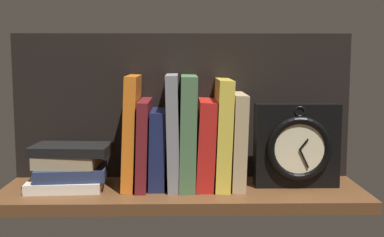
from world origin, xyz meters
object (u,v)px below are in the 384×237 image
object	(u,v)px
book_navy_bierce	(157,148)
book_green_romantic	(187,131)
book_gray_chess	(172,131)
book_stack_side	(68,167)
book_orange_pandolfini	(130,131)
book_tan_shortstories	(236,140)
book_maroon_dawkins	(143,143)
book_yellow_seinlanguage	(221,133)
book_red_requiem	(204,143)
framed_clock	(295,146)

from	to	relation	value
book_navy_bierce	book_green_romantic	world-z (taller)	book_green_romantic
book_gray_chess	book_stack_side	world-z (taller)	book_gray_chess
book_orange_pandolfini	book_tan_shortstories	xyz separation A→B (cm)	(23.90, 0.00, -2.03)
book_green_romantic	book_gray_chess	bearing A→B (deg)	180.00
book_orange_pandolfini	book_stack_side	bearing A→B (deg)	-173.32
book_orange_pandolfini	book_maroon_dawkins	distance (cm)	3.90
book_maroon_dawkins	book_gray_chess	world-z (taller)	book_gray_chess
book_green_romantic	book_yellow_seinlanguage	world-z (taller)	book_green_romantic
book_yellow_seinlanguage	book_stack_side	xyz separation A→B (cm)	(-34.36, -1.62, -7.33)
book_stack_side	book_tan_shortstories	bearing A→B (deg)	2.46
book_yellow_seinlanguage	book_orange_pandolfini	bearing A→B (deg)	180.00
book_maroon_dawkins	book_stack_side	size ratio (longest dim) A/B	1.06
book_red_requiem	book_tan_shortstories	xyz separation A→B (cm)	(7.21, 0.00, 0.74)
book_tan_shortstories	framed_clock	bearing A→B (deg)	-4.63
book_green_romantic	book_stack_side	bearing A→B (deg)	-176.51
book_red_requiem	book_yellow_seinlanguage	world-z (taller)	book_yellow_seinlanguage
book_orange_pandolfini	book_gray_chess	xyz separation A→B (cm)	(9.37, 0.00, 0.10)
book_orange_pandolfini	framed_clock	size ratio (longest dim) A/B	1.34
book_navy_bierce	book_stack_side	bearing A→B (deg)	-175.33
book_yellow_seinlanguage	book_tan_shortstories	xyz separation A→B (cm)	(3.39, 0.00, -1.60)
book_yellow_seinlanguage	framed_clock	xyz separation A→B (cm)	(16.77, -1.08, -2.78)
book_orange_pandolfini	book_maroon_dawkins	world-z (taller)	book_orange_pandolfini
book_tan_shortstories	book_red_requiem	bearing A→B (deg)	180.00
book_orange_pandolfini	book_red_requiem	distance (cm)	16.92
book_maroon_dawkins	book_stack_side	distance (cm)	17.43
book_green_romantic	book_stack_side	size ratio (longest dim) A/B	1.35
book_maroon_dawkins	book_gray_chess	bearing A→B (deg)	0.00
book_green_romantic	book_tan_shortstories	distance (cm)	11.35
book_gray_chess	book_yellow_seinlanguage	xyz separation A→B (cm)	(11.15, 0.00, -0.53)
book_tan_shortstories	framed_clock	size ratio (longest dim) A/B	1.12
book_green_romantic	book_red_requiem	bearing A→B (deg)	0.00
book_green_romantic	book_yellow_seinlanguage	size ratio (longest dim) A/B	1.03
book_yellow_seinlanguage	book_stack_side	world-z (taller)	book_yellow_seinlanguage
book_red_requiem	framed_clock	size ratio (longest dim) A/B	1.04
book_orange_pandolfini	book_navy_bierce	xyz separation A→B (cm)	(6.00, 0.00, -3.89)
book_green_romantic	framed_clock	bearing A→B (deg)	-2.53
book_tan_shortstories	framed_clock	xyz separation A→B (cm)	(13.38, -1.08, -1.18)
book_red_requiem	book_tan_shortstories	size ratio (longest dim) A/B	0.93
book_maroon_dawkins	book_green_romantic	distance (cm)	10.32
book_maroon_dawkins	book_stack_side	bearing A→B (deg)	-174.42
book_green_romantic	framed_clock	xyz separation A→B (cm)	(24.56, -1.08, -3.18)
book_orange_pandolfini	book_yellow_seinlanguage	size ratio (longest dim) A/B	1.04
book_navy_bierce	book_stack_side	size ratio (longest dim) A/B	0.94
book_orange_pandolfini	book_gray_chess	distance (cm)	9.37
book_orange_pandolfini	book_green_romantic	size ratio (longest dim) A/B	1.00
framed_clock	book_maroon_dawkins	bearing A→B (deg)	178.20
book_green_romantic	book_red_requiem	xyz separation A→B (cm)	(3.96, 0.00, -2.74)
book_stack_side	book_maroon_dawkins	bearing A→B (deg)	5.58
book_orange_pandolfini	book_yellow_seinlanguage	distance (cm)	20.52
book_tan_shortstories	book_stack_side	bearing A→B (deg)	-177.54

